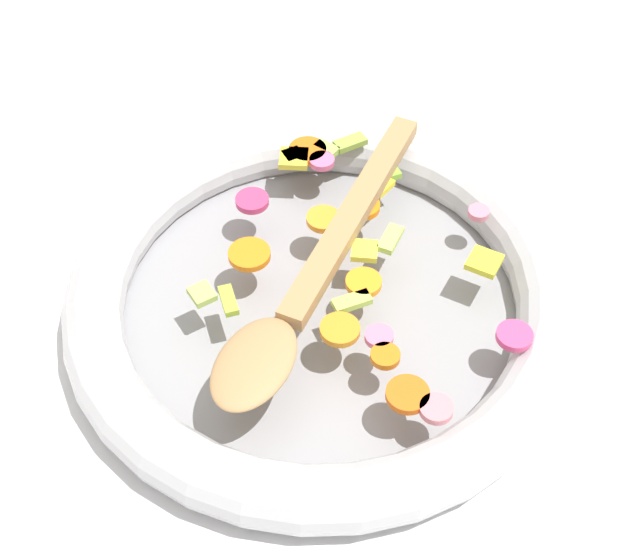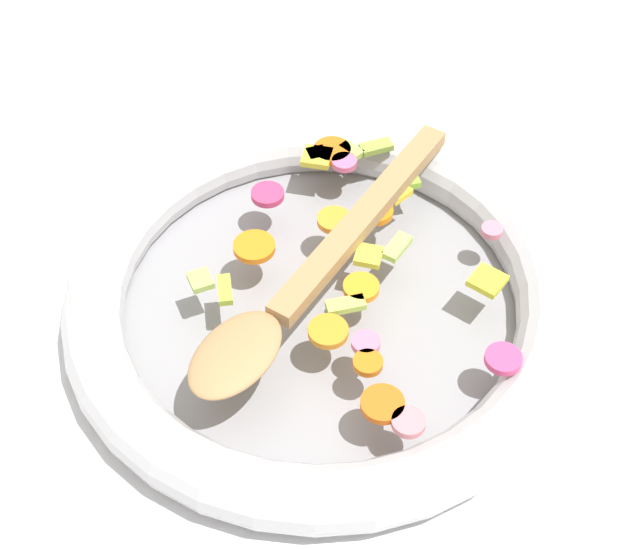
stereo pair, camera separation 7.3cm
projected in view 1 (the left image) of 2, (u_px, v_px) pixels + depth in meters
ground_plane at (320, 313)px, 0.76m from camera, size 4.00×4.00×0.00m
skillet at (320, 297)px, 0.75m from camera, size 0.43×0.43×0.05m
chopped_vegetables at (349, 248)px, 0.74m from camera, size 0.29×0.27×0.01m
wooden_spoon at (311, 279)px, 0.71m from camera, size 0.06×0.35×0.01m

